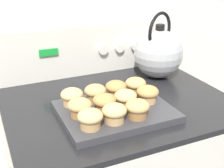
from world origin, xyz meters
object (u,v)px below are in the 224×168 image
Objects in this scene: muffin_r0_c1 at (114,113)px; muffin_r2_c2 at (116,88)px; muffin_pan at (115,111)px; muffin_r0_c0 at (90,118)px; muffin_r2_c1 at (95,92)px; muffin_r0_c2 at (137,108)px; muffin_r2_c3 at (136,85)px; muffin_r1_c0 at (80,107)px; muffin_r1_c2 at (126,98)px; muffin_r1_c3 at (148,94)px; muffin_r1_c1 at (104,102)px; muffin_r2_c0 at (72,96)px; tea_kettle at (159,53)px.

muffin_r0_c1 and muffin_r2_c2 have the same top height.
muffin_pan is 4.82× the size of muffin_r0_c0.
muffin_r0_c2 is at bearing -65.01° from muffin_r2_c1.
muffin_r2_c1 is at bearing 114.99° from muffin_r0_c2.
muffin_r2_c3 is (0.11, 0.08, 0.04)m from muffin_pan.
muffin_r1_c0 is 0.15m from muffin_r1_c2.
muffin_r2_c1 is at bearing -178.39° from muffin_r2_c2.
muffin_r1_c2 is 0.08m from muffin_r1_c3.
muffin_r1_c1 is 0.07m from muffin_r1_c2.
tea_kettle is (0.41, 0.15, 0.05)m from muffin_r2_c0.
muffin_pan is 4.82× the size of muffin_r1_c1.
muffin_r0_c0 is 1.00× the size of muffin_r0_c2.
muffin_r1_c0 is at bearing 179.48° from muffin_r1_c1.
muffin_r1_c2 is (0.07, 0.07, 0.00)m from muffin_r0_c1.
muffin_r2_c0 is 0.27× the size of tea_kettle.
muffin_r1_c3 and muffin_r2_c0 have the same top height.
muffin_r1_c1 is at bearing -145.46° from tea_kettle.
muffin_r2_c2 and muffin_r2_c3 have the same top height.
tea_kettle is at bearing 36.84° from muffin_r0_c0.
muffin_r0_c0 is 0.51m from tea_kettle.
muffin_r1_c2 is (0.07, 0.00, 0.00)m from muffin_r1_c1.
muffin_r0_c2 is at bearing -91.16° from muffin_r2_c2.
muffin_r2_c3 is at bearing 18.89° from muffin_r1_c0.
muffin_r2_c2 is (0.00, 0.08, 0.00)m from muffin_r1_c2.
muffin_r0_c2 and muffin_r2_c3 have the same top height.
muffin_r2_c0 is at bearing 133.81° from muffin_r0_c2.
muffin_r2_c2 is 0.27× the size of tea_kettle.
muffin_r0_c2 and muffin_r1_c1 have the same top height.
muffin_r0_c2 and muffin_r2_c0 have the same top height.
muffin_pan is at bearing 177.80° from muffin_r1_c2.
muffin_r0_c1 and muffin_r1_c2 have the same top height.
muffin_r1_c1 is 0.15m from muffin_r1_c3.
muffin_r1_c3 reaches higher than muffin_pan.
muffin_r1_c3 is at bearing -0.35° from muffin_r1_c2.
muffin_r2_c2 is at bearing 87.26° from muffin_r1_c2.
muffin_r0_c2 is 1.00× the size of muffin_r2_c0.
tea_kettle is at bearing 19.83° from muffin_r2_c0.
muffin_r2_c3 is (0.22, -0.00, 0.00)m from muffin_r2_c0.
muffin_r0_c1 is 1.00× the size of muffin_r2_c1.
muffin_r1_c0 reaches higher than muffin_pan.
muffin_r0_c1 and muffin_r2_c3 have the same top height.
muffin_r1_c2 is (0.15, 0.08, 0.00)m from muffin_r0_c0.
muffin_r1_c3 is at bearing -27.35° from muffin_r2_c1.
tea_kettle is (0.29, 0.22, 0.09)m from muffin_pan.
muffin_r0_c1 is 0.11m from muffin_r1_c0.
muffin_r0_c2 is (0.04, -0.08, 0.04)m from muffin_pan.
muffin_r0_c0 is at bearing -133.80° from muffin_r2_c2.
muffin_r1_c1 is 0.11m from muffin_r2_c2.
muffin_r0_c0 and muffin_r1_c3 have the same top height.
muffin_pan is at bearing -142.56° from tea_kettle.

